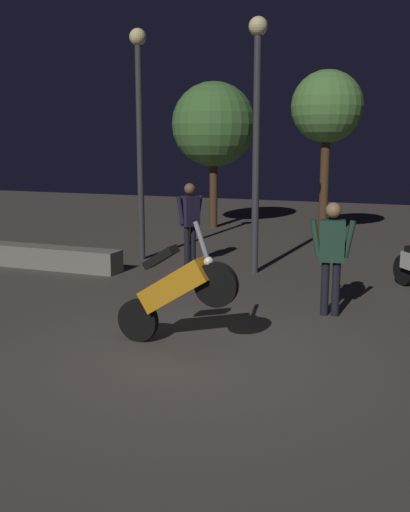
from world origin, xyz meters
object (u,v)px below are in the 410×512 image
object	(u,v)px
motorcycle_orange_foreground	(175,290)
streetlamp_far	(139,116)
person_bystander_far	(190,217)
streetlamp_near	(257,114)
person_rider_beside	(332,249)

from	to	relation	value
motorcycle_orange_foreground	streetlamp_far	world-z (taller)	streetlamp_far
motorcycle_orange_foreground	person_bystander_far	distance (m)	5.11
streetlamp_near	streetlamp_far	xyz separation A→B (m)	(-2.76, 0.44, 0.03)
person_rider_beside	streetlamp_near	distance (m)	3.78
streetlamp_near	motorcycle_orange_foreground	bearing A→B (deg)	-85.44
streetlamp_near	streetlamp_far	distance (m)	2.80
person_bystander_far	streetlamp_far	size ratio (longest dim) A/B	0.35
person_bystander_far	streetlamp_far	bearing A→B (deg)	16.85
motorcycle_orange_foreground	person_bystander_far	world-z (taller)	person_bystander_far
motorcycle_orange_foreground	streetlamp_near	size ratio (longest dim) A/B	0.34
person_rider_beside	person_bystander_far	distance (m)	4.31
streetlamp_far	person_rider_beside	bearing A→B (deg)	-31.80
person_rider_beside	streetlamp_far	distance (m)	5.93
person_rider_beside	streetlamp_near	size ratio (longest dim) A/B	0.35
person_bystander_far	streetlamp_near	xyz separation A→B (m)	(1.47, -0.16, 2.06)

